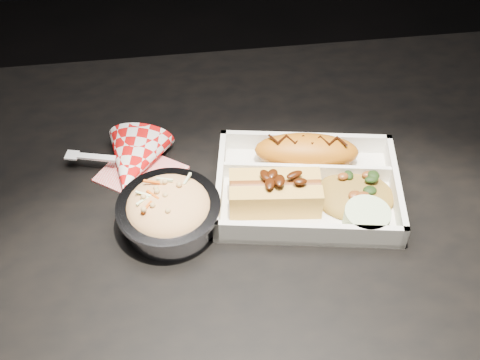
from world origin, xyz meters
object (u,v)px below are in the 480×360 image
at_px(dining_table, 270,256).
at_px(food_tray, 307,189).
at_px(hotdog, 275,191).
at_px(foil_coleslaw_cup, 169,210).
at_px(napkin_fork, 133,163).
at_px(fried_pastry, 306,151).

xyz_separation_m(dining_table, food_tray, (0.05, 0.03, 0.10)).
height_order(dining_table, hotdog, hotdog).
relative_size(hotdog, foil_coleslaw_cup, 0.94).
relative_size(hotdog, napkin_fork, 0.72).
bearing_deg(food_tray, dining_table, -137.28).
distance_m(foil_coleslaw_cup, napkin_fork, 0.12).
height_order(hotdog, napkin_fork, napkin_fork).
bearing_deg(foil_coleslaw_cup, food_tray, 9.49).
bearing_deg(foil_coleslaw_cup, fried_pastry, 23.21).
xyz_separation_m(food_tray, fried_pastry, (0.01, 0.05, 0.02)).
height_order(fried_pastry, napkin_fork, napkin_fork).
height_order(fried_pastry, hotdog, hotdog).
xyz_separation_m(fried_pastry, hotdog, (-0.06, -0.07, 0.00)).
relative_size(dining_table, napkin_fork, 6.70).
bearing_deg(dining_table, fried_pastry, 54.59).
relative_size(fried_pastry, napkin_fork, 0.84).
relative_size(dining_table, food_tray, 4.33).
relative_size(food_tray, hotdog, 2.15).
height_order(dining_table, foil_coleslaw_cup, foil_coleslaw_cup).
bearing_deg(food_tray, fried_pastry, 90.00).
xyz_separation_m(food_tray, napkin_fork, (-0.24, 0.08, 0.01)).
relative_size(dining_table, foil_coleslaw_cup, 8.77).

